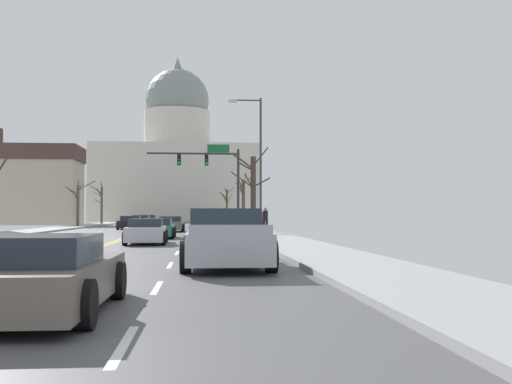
# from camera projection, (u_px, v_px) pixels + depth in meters

# --- Properties ---
(ground) EXTENTS (20.00, 180.00, 0.20)m
(ground) POSITION_uv_depth(u_px,v_px,m) (126.00, 238.00, 35.55)
(ground) COLOR #4D4D52
(signal_gantry) EXTENTS (7.91, 0.41, 7.24)m
(signal_gantry) POSITION_uv_depth(u_px,v_px,m) (213.00, 169.00, 51.98)
(signal_gantry) COLOR #28282D
(signal_gantry) RESTS_ON ground
(street_lamp_right) EXTENTS (2.16, 0.24, 8.73)m
(street_lamp_right) POSITION_uv_depth(u_px,v_px,m) (257.00, 154.00, 38.84)
(street_lamp_right) COLOR #333338
(street_lamp_right) RESTS_ON ground
(capitol_building) EXTENTS (29.76, 18.25, 30.92)m
(capitol_building) POSITION_uv_depth(u_px,v_px,m) (177.00, 165.00, 113.28)
(capitol_building) COLOR beige
(capitol_building) RESTS_ON ground
(sedan_near_00) EXTENTS (2.10, 4.56, 1.22)m
(sedan_near_00) POSITION_uv_depth(u_px,v_px,m) (171.00, 224.00, 48.11)
(sedan_near_00) COLOR #6B6056
(sedan_near_00) RESTS_ON ground
(sedan_near_01) EXTENTS (2.11, 4.65, 1.16)m
(sedan_near_01) POSITION_uv_depth(u_px,v_px,m) (213.00, 227.00, 41.60)
(sedan_near_01) COLOR #6B6056
(sedan_near_01) RESTS_ON ground
(sedan_near_02) EXTENTS (2.06, 4.43, 1.18)m
(sedan_near_02) POSITION_uv_depth(u_px,v_px,m) (157.00, 228.00, 35.63)
(sedan_near_02) COLOR #1E7247
(sedan_near_02) RESTS_ON ground
(sedan_near_03) EXTENTS (2.02, 4.59, 1.20)m
(sedan_near_03) POSITION_uv_depth(u_px,v_px,m) (146.00, 232.00, 28.87)
(sedan_near_03) COLOR silver
(sedan_near_03) RESTS_ON ground
(sedan_near_04) EXTENTS (2.09, 4.66, 1.16)m
(sedan_near_04) POSITION_uv_depth(u_px,v_px,m) (221.00, 237.00, 23.20)
(sedan_near_04) COLOR #6B6056
(sedan_near_04) RESTS_ON ground
(pickup_truck_near_05) EXTENTS (2.37, 5.45, 1.59)m
(pickup_truck_near_05) POSITION_uv_depth(u_px,v_px,m) (226.00, 240.00, 16.58)
(pickup_truck_near_05) COLOR #ADB2B7
(pickup_truck_near_05) RESTS_ON ground
(sedan_near_06) EXTENTS (2.15, 4.46, 1.15)m
(sedan_near_06) POSITION_uv_depth(u_px,v_px,m) (37.00, 276.00, 8.80)
(sedan_near_06) COLOR #6B6056
(sedan_near_06) RESTS_ON ground
(sedan_oncoming_00) EXTENTS (2.09, 4.66, 1.21)m
(sedan_oncoming_00) POSITION_uv_depth(u_px,v_px,m) (130.00, 223.00, 55.36)
(sedan_oncoming_00) COLOR black
(sedan_oncoming_00) RESTS_ON ground
(sedan_oncoming_01) EXTENTS (2.13, 4.60, 1.27)m
(sedan_oncoming_01) POSITION_uv_depth(u_px,v_px,m) (141.00, 221.00, 63.38)
(sedan_oncoming_01) COLOR #1E7247
(sedan_oncoming_01) RESTS_ON ground
(sedan_oncoming_02) EXTENTS (2.14, 4.38, 1.25)m
(sedan_oncoming_02) POSITION_uv_depth(u_px,v_px,m) (148.00, 221.00, 72.78)
(sedan_oncoming_02) COLOR #6B6056
(sedan_oncoming_02) RESTS_ON ground
(flank_building_01) EXTENTS (10.37, 7.48, 10.02)m
(flank_building_01) POSITION_uv_depth(u_px,v_px,m) (39.00, 185.00, 77.04)
(flank_building_01) COLOR #B2A38E
(flank_building_01) RESTS_ON ground
(bare_tree_00) EXTENTS (2.84, 0.70, 6.07)m
(bare_tree_00) POSITION_uv_depth(u_px,v_px,m) (253.00, 191.00, 43.22)
(bare_tree_00) COLOR #423328
(bare_tree_00) RESTS_ON ground
(bare_tree_01) EXTENTS (1.79, 1.55, 5.19)m
(bare_tree_01) POSITION_uv_depth(u_px,v_px,m) (101.00, 203.00, 77.23)
(bare_tree_01) COLOR brown
(bare_tree_01) RESTS_ON ground
(bare_tree_02) EXTENTS (2.34, 1.84, 5.32)m
(bare_tree_02) POSITION_uv_depth(u_px,v_px,m) (227.00, 204.00, 90.53)
(bare_tree_02) COLOR #4C3D2D
(bare_tree_02) RESTS_ON ground
(bare_tree_04) EXTENTS (2.14, 2.29, 5.62)m
(bare_tree_04) POSITION_uv_depth(u_px,v_px,m) (243.00, 201.00, 62.70)
(bare_tree_04) COLOR #4C3D2D
(bare_tree_04) RESTS_ON ground
(bare_tree_05) EXTENTS (3.02, 1.71, 4.76)m
(bare_tree_05) POSITION_uv_depth(u_px,v_px,m) (78.00, 203.00, 62.80)
(bare_tree_05) COLOR brown
(bare_tree_05) RESTS_ON ground
(pedestrian_00) EXTENTS (0.35, 0.34, 1.62)m
(pedestrian_00) POSITION_uv_depth(u_px,v_px,m) (261.00, 219.00, 46.26)
(pedestrian_00) COLOR black
(pedestrian_00) RESTS_ON ground
(pedestrian_01) EXTENTS (0.35, 0.34, 1.71)m
(pedestrian_01) POSITION_uv_depth(u_px,v_px,m) (265.00, 219.00, 39.48)
(pedestrian_01) COLOR black
(pedestrian_01) RESTS_ON ground
(bicycle_parked) EXTENTS (0.12, 1.77, 0.85)m
(bicycle_parked) POSITION_uv_depth(u_px,v_px,m) (263.00, 231.00, 32.41)
(bicycle_parked) COLOR black
(bicycle_parked) RESTS_ON ground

